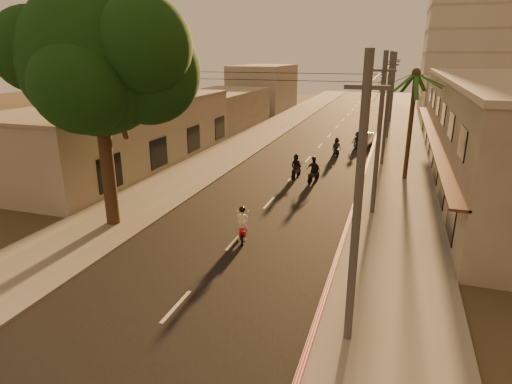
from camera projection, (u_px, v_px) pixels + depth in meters
ground at (219, 259)px, 19.31m from camera, size 160.00×160.00×0.00m
road at (308, 159)px, 37.37m from camera, size 10.00×140.00×0.02m
sidewalk_right at (398, 165)px, 35.13m from camera, size 5.00×140.00×0.12m
sidewalk_left at (228, 153)px, 39.58m from camera, size 5.00×140.00×0.12m
curb_stripe at (363, 179)px, 31.31m from camera, size 0.20×60.00×0.20m
shophouse_row at (498, 130)px, 30.29m from camera, size 8.80×34.20×7.30m
left_building at (128, 133)px, 35.29m from camera, size 8.20×24.20×5.20m
distant_tower at (473, 15)px, 60.80m from camera, size 12.10×12.10×28.00m
broadleaf_tree at (105, 61)px, 20.57m from camera, size 9.60×8.70×12.10m
palm_tree at (416, 79)px, 29.17m from camera, size 5.00×5.00×8.20m
utility_poles at (389, 84)px, 33.50m from camera, size 1.20×48.26×9.00m
filler_right at (455, 101)px, 54.87m from camera, size 8.00×14.00×6.00m
filler_left_near at (221, 109)px, 53.48m from camera, size 8.00×14.00×4.40m
filler_left_far at (264, 88)px, 69.34m from camera, size 8.00×14.00×7.00m
scooter_red at (242, 225)px, 20.99m from camera, size 0.95×1.76×1.80m
scooter_mid_a at (296, 167)px, 31.58m from camera, size 0.97×1.86×1.83m
scooter_mid_b at (313, 170)px, 30.58m from camera, size 1.23×1.89×1.89m
scooter_far_a at (336, 147)px, 38.42m from camera, size 1.12×1.64×1.69m
scooter_far_b at (357, 141)px, 41.28m from camera, size 1.33×1.70×1.70m
parked_car at (364, 139)px, 42.75m from camera, size 1.99×4.06×1.26m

